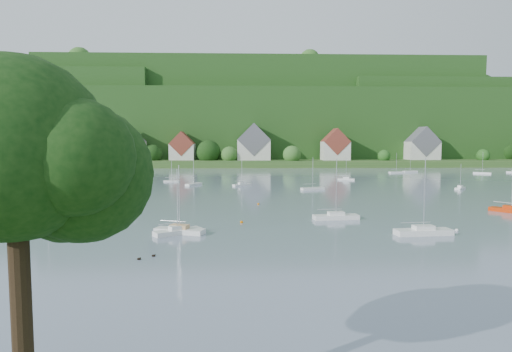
# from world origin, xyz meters

# --- Properties ---
(near_tree) EXTENTS (8.40, 8.50, 13.70)m
(near_tree) POSITION_xyz_m (-8.75, -6.98, 11.05)
(near_tree) COLOR black
(near_tree) RESTS_ON near_bank
(far_shore_strip) EXTENTS (600.00, 60.00, 3.00)m
(far_shore_strip) POSITION_xyz_m (0.00, 200.00, 1.50)
(far_shore_strip) COLOR #274F1D
(far_shore_strip) RESTS_ON ground
(forested_ridge) EXTENTS (620.00, 181.22, 69.89)m
(forested_ridge) POSITION_xyz_m (0.39, 268.57, 22.89)
(forested_ridge) COLOR #1E4014
(forested_ridge) RESTS_ON ground
(village_building_0) EXTENTS (14.00, 10.40, 16.00)m
(village_building_0) POSITION_xyz_m (-55.00, 187.00, 9.51)
(village_building_0) COLOR beige
(village_building_0) RESTS_ON far_shore_strip
(village_building_1) EXTENTS (12.00, 9.36, 14.00)m
(village_building_1) POSITION_xyz_m (-30.00, 189.00, 8.75)
(village_building_1) COLOR beige
(village_building_1) RESTS_ON far_shore_strip
(village_building_2) EXTENTS (16.00, 11.44, 18.00)m
(village_building_2) POSITION_xyz_m (5.00, 188.00, 10.27)
(village_building_2) COLOR beige
(village_building_2) RESTS_ON far_shore_strip
(village_building_3) EXTENTS (13.00, 10.40, 15.50)m
(village_building_3) POSITION_xyz_m (45.00, 186.00, 9.43)
(village_building_3) COLOR beige
(village_building_3) RESTS_ON far_shore_strip
(village_building_4) EXTENTS (15.00, 10.40, 16.50)m
(village_building_4) POSITION_xyz_m (90.00, 190.00, 9.59)
(village_building_4) COLOR beige
(village_building_4) RESTS_ON far_shore_strip
(near_sailboat_0) EXTENTS (6.11, 4.84, 8.34)m
(near_sailboat_0) POSITION_xyz_m (-9.35, 31.70, 0.44)
(near_sailboat_0) COLOR white
(near_sailboat_0) RESTS_ON ground
(near_sailboat_1) EXTENTS (5.56, 1.96, 7.37)m
(near_sailboat_1) POSITION_xyz_m (-30.10, 41.66, 0.42)
(near_sailboat_1) COLOR #164F98
(near_sailboat_1) RESTS_ON ground
(near_sailboat_2) EXTENTS (6.78, 3.79, 8.82)m
(near_sailboat_2) POSITION_xyz_m (-9.20, 32.18, 0.46)
(near_sailboat_2) COLOR white
(near_sailboat_2) RESTS_ON ground
(near_sailboat_3) EXTENTS (7.06, 2.66, 9.30)m
(near_sailboat_3) POSITION_xyz_m (13.13, 41.43, 0.47)
(near_sailboat_3) COLOR white
(near_sailboat_3) RESTS_ON ground
(near_sailboat_4) EXTENTS (7.39, 2.72, 9.75)m
(near_sailboat_4) POSITION_xyz_m (21.78, 30.23, 0.49)
(near_sailboat_4) COLOR white
(near_sailboat_4) RESTS_ON ground
(near_sailboat_5) EXTENTS (5.54, 6.23, 8.82)m
(near_sailboat_5) POSITION_xyz_m (43.82, 46.77, 0.46)
(near_sailboat_5) COLOR red
(near_sailboat_5) RESTS_ON ground
(mooring_buoy_0) EXTENTS (0.44, 0.44, 0.44)m
(mooring_buoy_0) POSITION_xyz_m (-1.21, 39.02, 0.00)
(mooring_buoy_0) COLOR orange
(mooring_buoy_0) RESTS_ON ground
(mooring_buoy_1) EXTENTS (0.44, 0.44, 0.44)m
(mooring_buoy_1) POSITION_xyz_m (27.12, 32.24, 0.00)
(mooring_buoy_1) COLOR white
(mooring_buoy_1) RESTS_ON ground
(mooring_buoy_3) EXTENTS (0.39, 0.39, 0.39)m
(mooring_buoy_3) POSITION_xyz_m (1.97, 57.33, 0.00)
(mooring_buoy_3) COLOR orange
(mooring_buoy_3) RESTS_ON ground
(duck_pair) EXTENTS (1.61, 1.45, 0.29)m
(duck_pair) POSITION_xyz_m (-10.87, 20.47, 0.10)
(duck_pair) COLOR black
(duck_pair) RESTS_ON ground
(far_sailboat_cluster) EXTENTS (189.26, 75.46, 8.76)m
(far_sailboat_cluster) POSITION_xyz_m (19.07, 112.66, 0.38)
(far_sailboat_cluster) COLOR white
(far_sailboat_cluster) RESTS_ON ground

